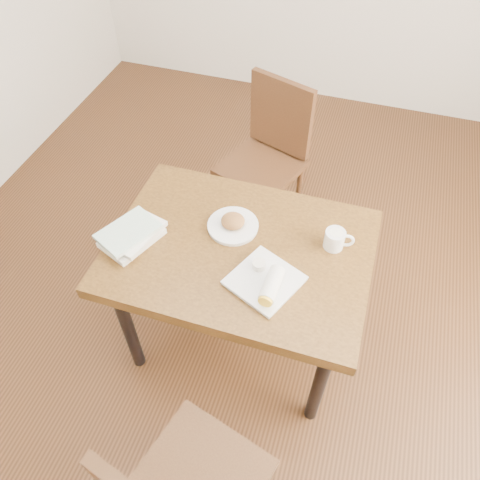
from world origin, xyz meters
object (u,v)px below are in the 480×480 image
(plate_scone, at_px, (233,224))
(coffee_mug, at_px, (335,239))
(plate_burrito, at_px, (267,282))
(book_stack, at_px, (132,235))
(table, at_px, (240,260))
(chair_far, at_px, (269,150))

(plate_scone, relative_size, coffee_mug, 1.77)
(plate_burrito, height_order, book_stack, plate_burrito)
(table, xyz_separation_m, plate_scone, (-0.06, 0.10, 0.11))
(book_stack, bearing_deg, chair_far, 71.66)
(plate_burrito, bearing_deg, table, 135.66)
(plate_scone, bearing_deg, table, -57.37)
(coffee_mug, distance_m, plate_burrito, 0.36)
(plate_burrito, bearing_deg, book_stack, 174.52)
(coffee_mug, bearing_deg, plate_scone, -176.21)
(plate_burrito, bearing_deg, coffee_mug, 52.44)
(chair_far, relative_size, coffee_mug, 7.45)
(table, bearing_deg, book_stack, -167.92)
(coffee_mug, relative_size, book_stack, 0.43)
(book_stack, bearing_deg, table, 12.08)
(book_stack, bearing_deg, plate_scone, 26.97)
(table, relative_size, plate_scone, 4.92)
(table, distance_m, plate_burrito, 0.25)
(table, relative_size, chair_far, 1.17)
(table, height_order, plate_burrito, plate_burrito)
(table, height_order, chair_far, chair_far)
(table, bearing_deg, coffee_mug, 18.95)
(coffee_mug, bearing_deg, plate_burrito, -127.56)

